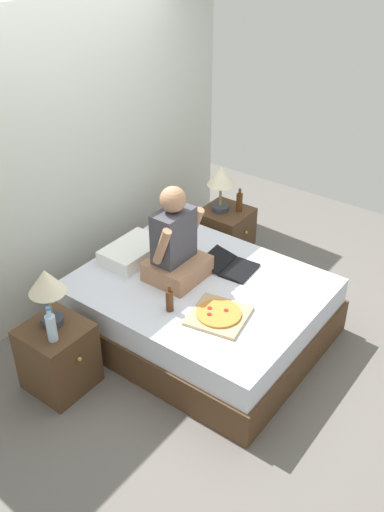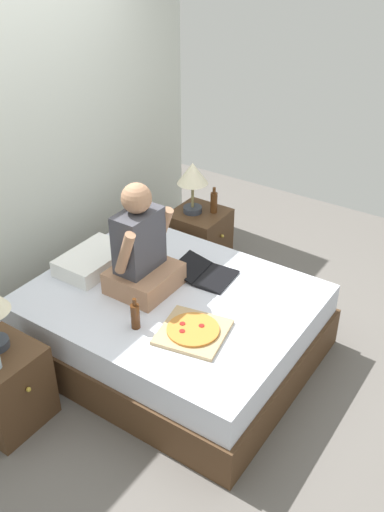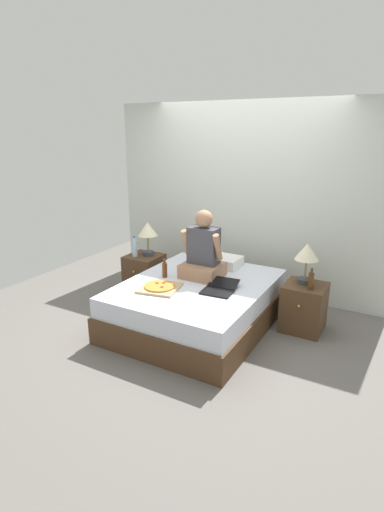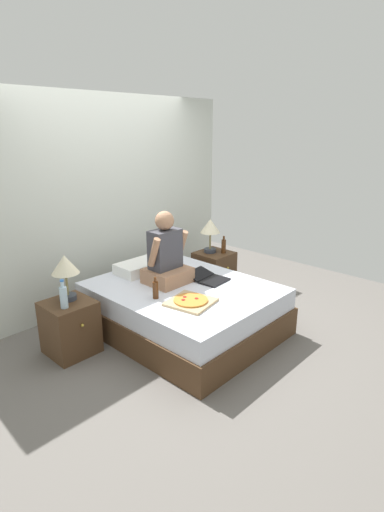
{
  "view_description": "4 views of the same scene",
  "coord_description": "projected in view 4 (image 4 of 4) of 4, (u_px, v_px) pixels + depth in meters",
  "views": [
    {
      "loc": [
        -2.96,
        -2.13,
        3.12
      ],
      "look_at": [
        -0.12,
        -0.01,
        0.83
      ],
      "focal_mm": 40.0,
      "sensor_mm": 36.0,
      "label": 1
    },
    {
      "loc": [
        -2.54,
        -1.89,
        2.79
      ],
      "look_at": [
        0.03,
        -0.15,
        0.85
      ],
      "focal_mm": 40.0,
      "sensor_mm": 36.0,
      "label": 2
    },
    {
      "loc": [
        1.98,
        -3.64,
        2.14
      ],
      "look_at": [
        -0.04,
        -0.05,
        0.83
      ],
      "focal_mm": 28.0,
      "sensor_mm": 36.0,
      "label": 3
    },
    {
      "loc": [
        -2.8,
        -2.76,
        2.12
      ],
      "look_at": [
        0.03,
        -0.1,
        0.86
      ],
      "focal_mm": 28.0,
      "sensor_mm": 36.0,
      "label": 4
    }
  ],
  "objects": [
    {
      "name": "pizza_box",
      "position": [
        191.0,
        301.0,
        3.81
      ],
      "size": [
        0.47,
        0.47,
        0.05
      ],
      "color": "tan",
      "rests_on": "bed"
    },
    {
      "name": "lamp_on_right_nightstand",
      "position": [
        210.0,
        228.0,
        5.2
      ],
      "size": [
        0.26,
        0.26,
        0.45
      ],
      "color": "#333842",
      "rests_on": "nightstand_right"
    },
    {
      "name": "nightstand_left",
      "position": [
        70.0,
        327.0,
        3.87
      ],
      "size": [
        0.44,
        0.47,
        0.53
      ],
      "color": "#4C331E",
      "rests_on": "ground"
    },
    {
      "name": "beer_bottle_on_bed",
      "position": [
        156.0,
        290.0,
        3.9
      ],
      "size": [
        0.06,
        0.06,
        0.22
      ],
      "color": "#4C2811",
      "rests_on": "bed"
    },
    {
      "name": "laptop",
      "position": [
        209.0,
        278.0,
        4.38
      ],
      "size": [
        0.35,
        0.44,
        0.07
      ],
      "color": "black",
      "rests_on": "bed"
    },
    {
      "name": "ground_plane",
      "position": [
        184.0,
        329.0,
        4.39
      ],
      "size": [
        5.8,
        5.8,
        0.0
      ],
      "primitive_type": "plane",
      "color": "#66605B"
    },
    {
      "name": "lamp_on_left_nightstand",
      "position": [
        65.0,
        268.0,
        3.75
      ],
      "size": [
        0.26,
        0.26,
        0.45
      ],
      "color": "#333842",
      "rests_on": "nightstand_left"
    },
    {
      "name": "wall_back",
      "position": [
        106.0,
        202.0,
        4.85
      ],
      "size": [
        3.8,
        0.12,
        2.5
      ],
      "primitive_type": "cube",
      "color": "silver",
      "rests_on": "ground"
    },
    {
      "name": "bed",
      "position": [
        183.0,
        308.0,
        4.31
      ],
      "size": [
        1.53,
        1.89,
        0.51
      ],
      "color": "#4C331E",
      "rests_on": "ground"
    },
    {
      "name": "beer_bottle",
      "position": [
        224.0,
        246.0,
        5.24
      ],
      "size": [
        0.06,
        0.06,
        0.23
      ],
      "color": "#512D14",
      "rests_on": "nightstand_right"
    },
    {
      "name": "nightstand_right",
      "position": [
        214.0,
        271.0,
        5.37
      ],
      "size": [
        0.44,
        0.47,
        0.53
      ],
      "color": "#4C331E",
      "rests_on": "ground"
    },
    {
      "name": "water_bottle",
      "position": [
        64.0,
        297.0,
        3.64
      ],
      "size": [
        0.07,
        0.07,
        0.28
      ],
      "color": "silver",
      "rests_on": "nightstand_left"
    },
    {
      "name": "person_seated",
      "position": [
        166.0,
        257.0,
        4.25
      ],
      "size": [
        0.47,
        0.4,
        0.78
      ],
      "color": "#A37556",
      "rests_on": "bed"
    },
    {
      "name": "pillow",
      "position": [
        139.0,
        267.0,
        4.61
      ],
      "size": [
        0.52,
        0.34,
        0.12
      ],
      "primitive_type": "cube",
      "color": "white",
      "rests_on": "bed"
    }
  ]
}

